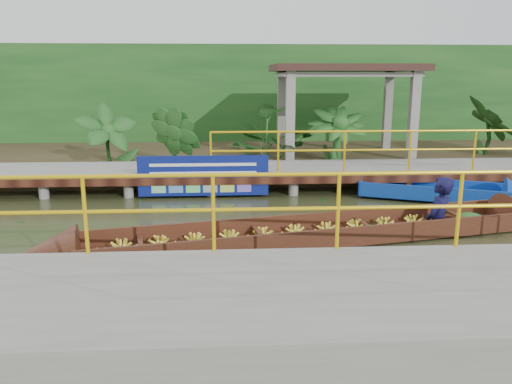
{
  "coord_description": "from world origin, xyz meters",
  "views": [
    {
      "loc": [
        -0.62,
        -9.17,
        2.85
      ],
      "look_at": [
        -0.05,
        0.5,
        0.6
      ],
      "focal_mm": 35.0,
      "sensor_mm": 36.0,
      "label": 1
    }
  ],
  "objects": [
    {
      "name": "far_dock",
      "position": [
        0.02,
        3.43,
        0.48
      ],
      "size": [
        16.0,
        2.06,
        1.66
      ],
      "color": "slate",
      "rests_on": "ground"
    },
    {
      "name": "land_strip",
      "position": [
        0.0,
        7.5,
        0.23
      ],
      "size": [
        30.0,
        8.0,
        0.45
      ],
      "primitive_type": "cube",
      "color": "#312618",
      "rests_on": "ground"
    },
    {
      "name": "vendor_boat",
      "position": [
        1.3,
        -0.75,
        0.28
      ],
      "size": [
        9.89,
        3.0,
        2.31
      ],
      "rotation": [
        0.0,
        0.0,
        0.21
      ],
      "color": "#3B1810",
      "rests_on": "ground"
    },
    {
      "name": "ground",
      "position": [
        0.0,
        0.0,
        0.0
      ],
      "size": [
        80.0,
        80.0,
        0.0
      ],
      "primitive_type": "plane",
      "color": "#31371B",
      "rests_on": "ground"
    },
    {
      "name": "blue_banner",
      "position": [
        -1.18,
        2.48,
        0.56
      ],
      "size": [
        3.09,
        0.04,
        0.97
      ],
      "color": "navy",
      "rests_on": "ground"
    },
    {
      "name": "foliage_backdrop",
      "position": [
        0.0,
        10.0,
        2.0
      ],
      "size": [
        30.0,
        0.8,
        4.0
      ],
      "primitive_type": "cube",
      "color": "#164517",
      "rests_on": "ground"
    },
    {
      "name": "tropical_plants",
      "position": [
        2.25,
        5.3,
        1.16
      ],
      "size": [
        14.14,
        1.14,
        1.42
      ],
      "color": "#164517",
      "rests_on": "ground"
    },
    {
      "name": "near_dock",
      "position": [
        1.0,
        -4.2,
        0.3
      ],
      "size": [
        18.0,
        2.4,
        1.73
      ],
      "color": "slate",
      "rests_on": "ground"
    },
    {
      "name": "moored_blue_boat",
      "position": [
        5.09,
        1.7,
        0.16
      ],
      "size": [
        3.95,
        2.39,
        0.92
      ],
      "rotation": [
        0.0,
        0.0,
        -0.4
      ],
      "color": "navy",
      "rests_on": "ground"
    },
    {
      "name": "pavilion",
      "position": [
        3.0,
        6.3,
        2.82
      ],
      "size": [
        4.4,
        3.0,
        3.0
      ],
      "color": "slate",
      "rests_on": "ground"
    }
  ]
}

